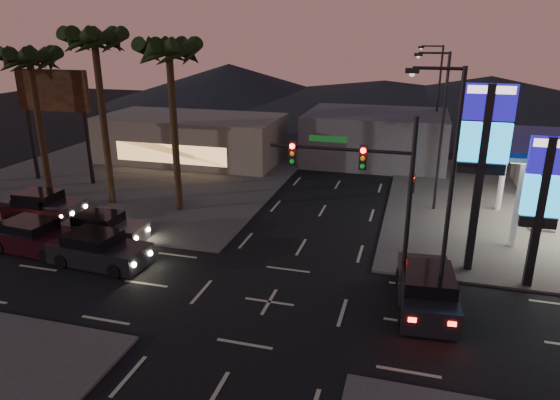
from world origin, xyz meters
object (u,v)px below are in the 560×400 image
(car_lane_a_front, at_px, (98,250))
(car_lane_b_mid, at_px, (43,205))
(pylon_sign_short, at_px, (543,190))
(suv_station, at_px, (426,289))
(car_lane_b_rear, at_px, (38,209))
(pylon_sign_tall, at_px, (484,143))
(car_lane_a_mid, at_px, (34,237))
(car_lane_b_front, at_px, (104,228))
(traffic_signal_mast, at_px, (368,181))

(car_lane_a_front, bearing_deg, car_lane_b_mid, 146.36)
(pylon_sign_short, relative_size, suv_station, 1.28)
(car_lane_b_rear, bearing_deg, pylon_sign_tall, -0.53)
(car_lane_a_front, distance_m, car_lane_a_mid, 4.33)
(car_lane_a_mid, relative_size, car_lane_b_front, 1.09)
(car_lane_a_mid, bearing_deg, car_lane_b_front, 38.14)
(car_lane_b_rear, bearing_deg, car_lane_a_mid, -51.35)
(pylon_sign_tall, height_order, suv_station, pylon_sign_tall)
(pylon_sign_short, height_order, car_lane_b_rear, pylon_sign_short)
(car_lane_b_front, bearing_deg, car_lane_a_front, -60.16)
(car_lane_b_mid, bearing_deg, pylon_sign_short, -3.41)
(car_lane_a_front, bearing_deg, pylon_sign_short, 9.13)
(traffic_signal_mast, relative_size, car_lane_b_front, 1.66)
(suv_station, bearing_deg, pylon_sign_tall, 63.81)
(pylon_sign_short, height_order, traffic_signal_mast, traffic_signal_mast)
(traffic_signal_mast, distance_m, car_lane_a_mid, 17.92)
(suv_station, bearing_deg, pylon_sign_short, 34.18)
(suv_station, bearing_deg, car_lane_b_mid, 168.54)
(car_lane_a_mid, distance_m, car_lane_b_front, 3.51)
(car_lane_a_front, distance_m, suv_station, 15.82)
(car_lane_b_mid, distance_m, car_lane_b_rear, 0.44)
(car_lane_b_mid, xyz_separation_m, suv_station, (23.20, -4.70, 0.06))
(pylon_sign_tall, xyz_separation_m, pylon_sign_short, (2.50, -1.00, -1.74))
(car_lane_b_front, xyz_separation_m, car_lane_b_rear, (-5.94, 1.82, -0.08))
(traffic_signal_mast, height_order, car_lane_b_rear, traffic_signal_mast)
(traffic_signal_mast, bearing_deg, suv_station, -11.09)
(car_lane_b_front, height_order, suv_station, suv_station)
(car_lane_a_mid, xyz_separation_m, car_lane_b_rear, (-3.19, 3.98, -0.13))
(car_lane_b_rear, bearing_deg, car_lane_b_mid, 77.30)
(car_lane_b_front, xyz_separation_m, suv_station, (17.35, -2.47, 0.10))
(car_lane_b_mid, bearing_deg, pylon_sign_tall, -1.48)
(pylon_sign_tall, relative_size, traffic_signal_mast, 1.12)
(pylon_sign_short, height_order, car_lane_a_front, pylon_sign_short)
(pylon_sign_tall, distance_m, pylon_sign_short, 3.20)
(car_lane_a_mid, xyz_separation_m, car_lane_b_mid, (-3.09, 4.40, -0.01))
(car_lane_a_mid, bearing_deg, traffic_signal_mast, 0.78)
(car_lane_a_front, xyz_separation_m, car_lane_b_front, (-1.54, 2.68, -0.05))
(pylon_sign_short, xyz_separation_m, traffic_signal_mast, (-7.24, -2.51, 0.57))
(car_lane_a_front, relative_size, car_lane_a_mid, 0.99)
(pylon_sign_tall, relative_size, car_lane_a_front, 1.73)
(car_lane_b_front, relative_size, suv_station, 0.88)
(pylon_sign_short, bearing_deg, car_lane_a_mid, -173.63)
(car_lane_a_mid, distance_m, car_lane_b_rear, 5.10)
(pylon_sign_short, height_order, car_lane_a_mid, pylon_sign_short)
(pylon_sign_tall, height_order, car_lane_b_mid, pylon_sign_tall)
(car_lane_b_front, distance_m, car_lane_b_mid, 6.26)
(car_lane_a_mid, distance_m, suv_station, 20.11)
(traffic_signal_mast, distance_m, car_lane_a_front, 13.82)
(pylon_sign_tall, bearing_deg, traffic_signal_mast, -143.48)
(pylon_sign_short, distance_m, suv_station, 6.65)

